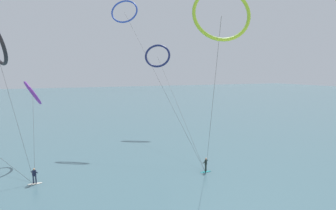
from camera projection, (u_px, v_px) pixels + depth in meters
The scene contains 7 objects.
sea_water at pixel (87, 101), 104.67m from camera, with size 400.00×200.00×0.08m, color #476B75.
surfer_ivory at pixel (34, 177), 27.04m from camera, with size 1.40×0.67×1.70m.
surfer_teal at pixel (206, 166), 30.28m from camera, with size 1.40×0.73×1.70m.
kite_violet at pixel (33, 93), 34.02m from camera, with size 2.65×10.86×10.53m.
kite_navy at pixel (158, 56), 50.52m from camera, with size 5.58×25.25×17.10m.
kite_lime at pixel (221, 14), 18.26m from camera, with size 6.76×10.65×17.69m.
kite_cobalt at pixel (124, 12), 43.44m from camera, with size 7.23×21.31×23.76m.
Camera 1 is at (-9.76, -3.12, 11.62)m, focal length 27.93 mm.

